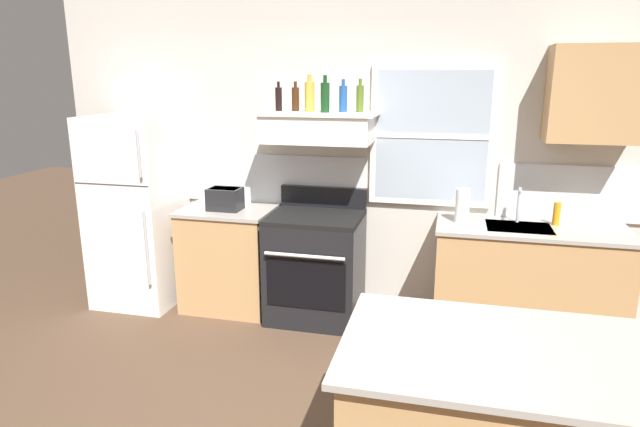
# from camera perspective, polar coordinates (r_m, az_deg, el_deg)

# --- Properties ---
(back_wall) EXTENTS (5.40, 0.11, 2.70)m
(back_wall) POSITION_cam_1_polar(r_m,az_deg,el_deg) (4.67, 3.98, 6.02)
(back_wall) COLOR beige
(back_wall) RESTS_ON ground_plane
(refrigerator) EXTENTS (0.70, 0.72, 1.70)m
(refrigerator) POSITION_cam_1_polar(r_m,az_deg,el_deg) (5.11, -18.78, 0.24)
(refrigerator) COLOR white
(refrigerator) RESTS_ON ground_plane
(counter_left_of_stove) EXTENTS (0.79, 0.63, 0.91)m
(counter_left_of_stove) POSITION_cam_1_polar(r_m,az_deg,el_deg) (4.88, -9.53, -4.63)
(counter_left_of_stove) COLOR tan
(counter_left_of_stove) RESTS_ON ground_plane
(toaster) EXTENTS (0.30, 0.20, 0.19)m
(toaster) POSITION_cam_1_polar(r_m,az_deg,el_deg) (4.68, -10.02, 1.57)
(toaster) COLOR black
(toaster) RESTS_ON counter_left_of_stove
(stove_range) EXTENTS (0.76, 0.69, 1.09)m
(stove_range) POSITION_cam_1_polar(r_m,az_deg,el_deg) (4.60, -0.46, -5.52)
(stove_range) COLOR black
(stove_range) RESTS_ON ground_plane
(range_hood_shelf) EXTENTS (0.96, 0.52, 0.24)m
(range_hood_shelf) POSITION_cam_1_polar(r_m,az_deg,el_deg) (4.43, -0.19, 9.13)
(range_hood_shelf) COLOR white
(bottle_balsamic_dark) EXTENTS (0.06, 0.06, 0.24)m
(bottle_balsamic_dark) POSITION_cam_1_polar(r_m,az_deg,el_deg) (4.55, -4.39, 12.03)
(bottle_balsamic_dark) COLOR black
(bottle_balsamic_dark) RESTS_ON range_hood_shelf
(bottle_brown_stout) EXTENTS (0.06, 0.06, 0.24)m
(bottle_brown_stout) POSITION_cam_1_polar(r_m,az_deg,el_deg) (4.52, -2.60, 12.04)
(bottle_brown_stout) COLOR #381E0F
(bottle_brown_stout) RESTS_ON range_hood_shelf
(bottle_champagne_gold_foil) EXTENTS (0.08, 0.08, 0.29)m
(bottle_champagne_gold_foil) POSITION_cam_1_polar(r_m,az_deg,el_deg) (4.44, -1.10, 12.31)
(bottle_champagne_gold_foil) COLOR #B29333
(bottle_champagne_gold_foil) RESTS_ON range_hood_shelf
(bottle_dark_green_wine) EXTENTS (0.07, 0.07, 0.29)m
(bottle_dark_green_wine) POSITION_cam_1_polar(r_m,az_deg,el_deg) (4.35, 0.54, 12.23)
(bottle_dark_green_wine) COLOR #143819
(bottle_dark_green_wine) RESTS_ON range_hood_shelf
(bottle_blue_liqueur) EXTENTS (0.07, 0.07, 0.26)m
(bottle_blue_liqueur) POSITION_cam_1_polar(r_m,az_deg,el_deg) (4.40, 2.46, 12.08)
(bottle_blue_liqueur) COLOR #1E478C
(bottle_blue_liqueur) RESTS_ON range_hood_shelf
(bottle_olive_oil_square) EXTENTS (0.06, 0.06, 0.26)m
(bottle_olive_oil_square) POSITION_cam_1_polar(r_m,az_deg,el_deg) (4.39, 4.26, 12.07)
(bottle_olive_oil_square) COLOR #4C601E
(bottle_olive_oil_square) RESTS_ON range_hood_shelf
(counter_right_with_sink) EXTENTS (1.43, 0.63, 0.91)m
(counter_right_with_sink) POSITION_cam_1_polar(r_m,az_deg,el_deg) (4.56, 21.03, -6.82)
(counter_right_with_sink) COLOR tan
(counter_right_with_sink) RESTS_ON ground_plane
(sink_faucet) EXTENTS (0.03, 0.17, 0.28)m
(sink_faucet) POSITION_cam_1_polar(r_m,az_deg,el_deg) (4.46, 20.34, 1.23)
(sink_faucet) COLOR silver
(sink_faucet) RESTS_ON counter_right_with_sink
(paper_towel_roll) EXTENTS (0.11, 0.11, 0.27)m
(paper_towel_roll) POSITION_cam_1_polar(r_m,az_deg,el_deg) (4.34, 14.84, 0.78)
(paper_towel_roll) COLOR white
(paper_towel_roll) RESTS_ON counter_right_with_sink
(dish_soap_bottle) EXTENTS (0.06, 0.06, 0.18)m
(dish_soap_bottle) POSITION_cam_1_polar(r_m,az_deg,el_deg) (4.52, 23.76, -0.03)
(dish_soap_bottle) COLOR orange
(dish_soap_bottle) RESTS_ON counter_right_with_sink
(upper_cabinet_right) EXTENTS (0.64, 0.32, 0.70)m
(upper_cabinet_right) POSITION_cam_1_polar(r_m,az_deg,el_deg) (4.48, 27.03, 11.19)
(upper_cabinet_right) COLOR tan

